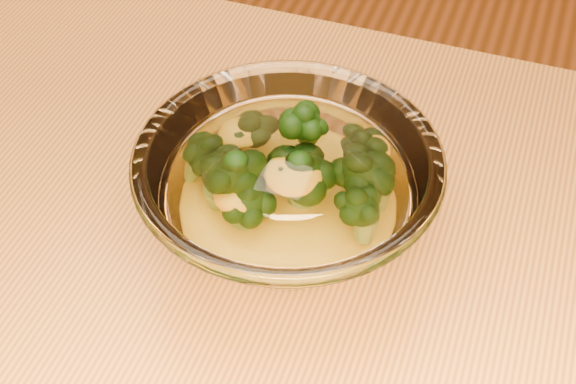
{
  "coord_description": "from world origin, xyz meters",
  "views": [
    {
      "loc": [
        0.07,
        -0.28,
        1.23
      ],
      "look_at": [
        -0.06,
        0.1,
        0.81
      ],
      "focal_mm": 50.0,
      "sensor_mm": 36.0,
      "label": 1
    }
  ],
  "objects": [
    {
      "name": "broccoli_heap",
      "position": [
        -0.06,
        0.11,
        0.81
      ],
      "size": [
        0.16,
        0.12,
        0.08
      ],
      "color": "black",
      "rests_on": "cheese_sauce"
    },
    {
      "name": "glass_bowl",
      "position": [
        -0.06,
        0.1,
        0.8
      ],
      "size": [
        0.22,
        0.22,
        0.1
      ],
      "color": "white",
      "rests_on": "table"
    },
    {
      "name": "cheese_sauce",
      "position": [
        -0.06,
        0.1,
        0.78
      ],
      "size": [
        0.11,
        0.11,
        0.03
      ],
      "primitive_type": "ellipsoid",
      "color": "yellow",
      "rests_on": "glass_bowl"
    }
  ]
}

